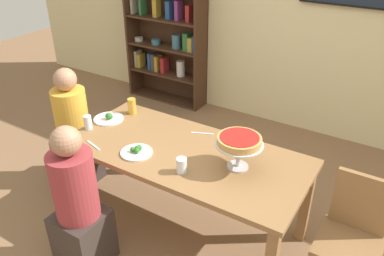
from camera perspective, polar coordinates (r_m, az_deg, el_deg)
The scene contains 15 objects.
ground_plane at distance 3.35m, azimuth -0.93°, elevation -14.11°, with size 12.00×12.00×0.00m, color #846042.
rear_partition at distance 4.53m, azimuth 14.75°, elevation 16.96°, with size 8.00×0.12×2.80m, color beige.
dining_table at distance 2.94m, azimuth -1.03°, elevation -4.83°, with size 1.84×0.85×0.74m.
bookshelf at distance 5.11m, azimuth -3.76°, elevation 16.12°, with size 1.13×0.30×2.21m.
diner_head_west at distance 3.73m, azimuth -16.91°, elevation -1.09°, with size 0.34×0.34×1.15m.
diner_near_left at distance 2.86m, azimuth -16.38°, elevation -11.48°, with size 0.34×0.34×1.15m.
chair_head_east at distance 2.80m, azimuth 22.59°, elevation -14.09°, with size 0.40×0.40×0.87m.
deep_dish_pizza_stand at distance 2.63m, azimuth 6.99°, elevation -2.13°, with size 0.33×0.33×0.25m.
salad_plate_near_diner at distance 3.39m, azimuth -12.19°, elevation 1.41°, with size 0.25×0.25×0.07m.
salad_plate_far_diner at distance 2.89m, azimuth -8.18°, elevation -3.45°, with size 0.24×0.24×0.06m.
beer_glass_amber_tall at distance 3.44m, azimuth -8.85°, elevation 3.22°, with size 0.07×0.07×0.14m, color gold.
water_glass_clear_near at distance 2.64m, azimuth -1.55°, elevation -5.53°, with size 0.07×0.07×0.11m, color white.
water_glass_clear_far at distance 3.27m, azimuth -15.12°, elevation 0.82°, with size 0.06×0.06×0.12m, color white.
cutlery_fork_near at distance 3.11m, azimuth 1.54°, elevation -0.79°, with size 0.18×0.02×0.01m, color silver.
cutlery_knife_near at distance 3.05m, azimuth -14.33°, elevation -2.48°, with size 0.18×0.02×0.01m, color silver.
Camera 1 is at (1.32, -2.04, 2.31)m, focal length 36.15 mm.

